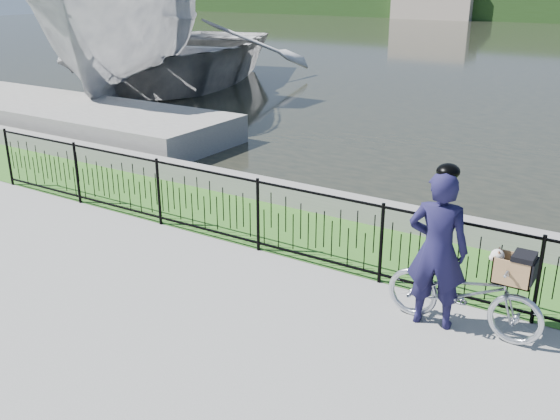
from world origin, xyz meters
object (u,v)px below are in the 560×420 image
Objects in this scene: cyclist at (438,248)px; boat_near at (127,29)px; boat_far at (171,52)px; dock at (67,117)px; bicycle_rig at (465,291)px.

boat_near is (-13.82, 8.87, 1.35)m from cyclist.
boat_near reaches higher than cyclist.
boat_far reaches higher than cyclist.
dock is at bearing -66.72° from boat_near.
bicycle_rig is 0.15× the size of boat_near.
boat_far is at bearing 141.89° from bicycle_rig.
boat_near is 3.13m from boat_far.
dock is 5.01× the size of cyclist.
dock is at bearing 159.18° from cyclist.
boat_near is at bearing 113.28° from dock.
boat_near is (-14.17, 8.80, 1.83)m from bicycle_rig.
boat_far is (-14.51, 11.72, 0.28)m from cyclist.
bicycle_rig is 18.90m from boat_far.
boat_far is at bearing 103.43° from boat_near.
cyclist is at bearing -32.68° from boat_near.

